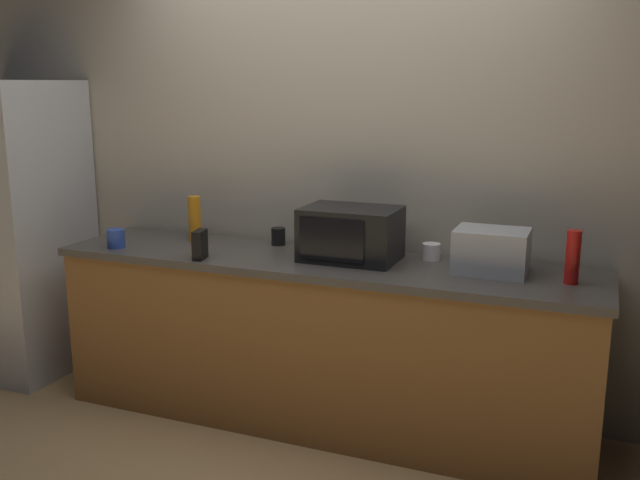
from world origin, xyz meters
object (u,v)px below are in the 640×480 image
at_px(refrigerator, 14,229).
at_px(bottle_hot_sauce, 573,257).
at_px(toaster_oven, 491,251).
at_px(mug_white, 431,252).
at_px(mug_blue, 116,238).
at_px(bottle_dish_soap, 195,219).
at_px(mug_black, 278,236).
at_px(cordless_phone, 200,245).
at_px(microwave, 351,234).

distance_m(refrigerator, bottle_hot_sauce, 3.27).
xyz_separation_m(toaster_oven, mug_white, (-0.32, 0.13, -0.06)).
xyz_separation_m(mug_blue, mug_white, (1.67, 0.38, -0.01)).
relative_size(refrigerator, toaster_oven, 5.29).
relative_size(toaster_oven, bottle_hot_sauce, 1.38).
bearing_deg(toaster_oven, mug_blue, -173.08).
distance_m(bottle_hot_sauce, mug_white, 0.72).
relative_size(refrigerator, mug_blue, 17.70).
height_order(refrigerator, toaster_oven, refrigerator).
xyz_separation_m(bottle_dish_soap, mug_black, (0.49, 0.08, -0.08)).
xyz_separation_m(cordless_phone, bottle_hot_sauce, (1.79, 0.24, 0.05)).
relative_size(mug_white, mug_black, 0.95).
xyz_separation_m(bottle_hot_sauce, bottle_dish_soap, (-2.04, 0.13, 0.01)).
bearing_deg(bottle_dish_soap, microwave, -4.93).
bearing_deg(mug_black, microwave, -18.68).
bearing_deg(bottle_dish_soap, refrigerator, -173.85).
height_order(refrigerator, mug_black, refrigerator).
height_order(cordless_phone, mug_black, cordless_phone).
xyz_separation_m(refrigerator, mug_white, (2.58, 0.19, 0.04)).
relative_size(toaster_oven, cordless_phone, 2.27).
xyz_separation_m(mug_blue, mug_black, (0.80, 0.39, -0.00)).
bearing_deg(mug_black, toaster_oven, -7.28).
height_order(refrigerator, bottle_dish_soap, refrigerator).
height_order(cordless_phone, mug_white, cordless_phone).
relative_size(refrigerator, cordless_phone, 12.00).
bearing_deg(refrigerator, microwave, 1.25).
bearing_deg(mug_blue, mug_white, 12.70).
bearing_deg(bottle_hot_sauce, bottle_dish_soap, 176.49).
bearing_deg(bottle_hot_sauce, cordless_phone, -172.50).
bearing_deg(cordless_phone, refrigerator, 159.65).
bearing_deg(bottle_hot_sauce, microwave, 177.78).
bearing_deg(mug_black, mug_white, -1.16).
distance_m(toaster_oven, mug_blue, 2.00).
relative_size(bottle_hot_sauce, mug_black, 2.55).
xyz_separation_m(bottle_dish_soap, mug_white, (1.36, 0.06, -0.09)).
distance_m(cordless_phone, mug_blue, 0.57).
height_order(bottle_dish_soap, mug_black, bottle_dish_soap).
height_order(refrigerator, cordless_phone, refrigerator).
height_order(mug_white, mug_black, mug_black).
relative_size(refrigerator, microwave, 3.75).
bearing_deg(cordless_phone, microwave, 9.52).
xyz_separation_m(microwave, mug_blue, (-1.28, -0.23, -0.08)).
xyz_separation_m(toaster_oven, bottle_dish_soap, (-1.68, 0.07, 0.02)).
bearing_deg(mug_blue, cordless_phone, -4.88).
relative_size(bottle_hot_sauce, bottle_dish_soap, 0.96).
relative_size(microwave, mug_blue, 4.72).
bearing_deg(mug_blue, refrigerator, 168.81).
relative_size(toaster_oven, mug_blue, 3.34).
height_order(microwave, mug_blue, microwave).
height_order(microwave, toaster_oven, microwave).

